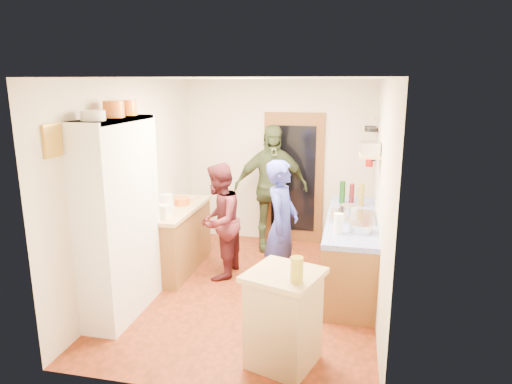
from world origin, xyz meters
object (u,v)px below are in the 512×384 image
(hutch_body, at_px, (120,219))
(right_counter_base, at_px, (350,252))
(island_base, at_px, (283,321))
(person_hob, at_px, (284,227))
(person_back, at_px, (272,188))
(person_left, at_px, (222,221))

(hutch_body, relative_size, right_counter_base, 1.00)
(island_base, distance_m, person_hob, 1.61)
(person_hob, bearing_deg, hutch_body, 126.49)
(hutch_body, height_order, right_counter_base, hutch_body)
(island_base, bearing_deg, person_back, 102.37)
(person_hob, bearing_deg, person_left, 80.65)
(right_counter_base, height_order, person_back, person_back)
(right_counter_base, bearing_deg, hutch_body, -152.53)
(right_counter_base, relative_size, person_back, 1.13)
(island_base, xyz_separation_m, person_left, (-1.11, 1.81, 0.34))
(island_base, height_order, person_hob, person_hob)
(right_counter_base, xyz_separation_m, person_back, (-1.22, 1.05, 0.55))
(person_left, bearing_deg, right_counter_base, 96.58)
(right_counter_base, distance_m, person_back, 1.71)
(hutch_body, distance_m, right_counter_base, 2.90)
(person_hob, relative_size, person_back, 0.85)
(person_hob, bearing_deg, person_back, 23.43)
(person_left, relative_size, person_back, 0.79)
(right_counter_base, height_order, island_base, island_base)
(hutch_body, xyz_separation_m, island_base, (1.93, -0.62, -0.67))
(hutch_body, relative_size, island_base, 2.56)
(hutch_body, bearing_deg, island_base, -17.72)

